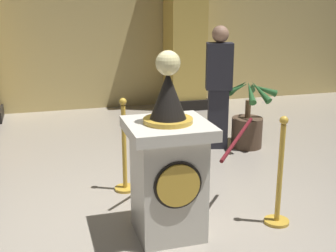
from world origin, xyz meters
name	(u,v)px	position (x,y,z in m)	size (l,w,h in m)	color
ground_plane	(147,229)	(0.00, 0.00, 0.00)	(11.86, 11.86, 0.00)	#9E9384
back_wall	(82,15)	(0.00, 5.04, 1.78)	(11.86, 0.16, 3.57)	tan
pedestal_clock	(168,166)	(0.17, -0.12, 0.65)	(0.72, 0.72, 1.67)	beige
stanchion_near	(279,187)	(1.23, -0.24, 0.37)	(0.24, 0.24, 1.06)	gold
stanchion_far	(125,159)	(-0.02, 0.93, 0.37)	(0.24, 0.24, 1.06)	gold
velvet_rope	(196,133)	(0.60, 0.35, 0.79)	(1.24, 1.24, 0.22)	#591419
column_right	(185,20)	(1.89, 4.58, 1.70)	(0.82, 0.82, 3.42)	black
potted_palm_right	(247,123)	(1.97, 1.94, 0.36)	(0.82, 0.76, 1.02)	#4C3828
bystander_guest	(219,84)	(1.54, 2.04, 0.93)	(0.41, 0.31, 1.73)	#26262D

